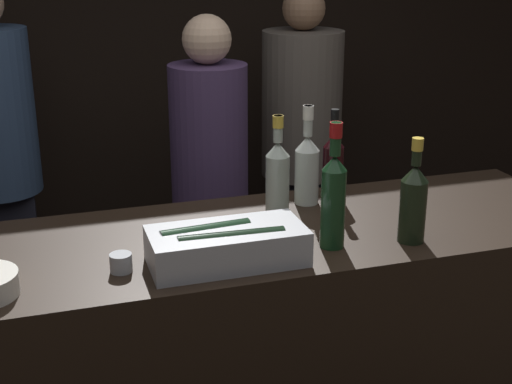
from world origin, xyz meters
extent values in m
cube|color=black|center=(0.00, 2.42, 1.40)|extent=(6.40, 0.06, 2.80)
cube|color=black|center=(0.00, 0.33, 0.54)|extent=(2.19, 0.67, 1.09)
cube|color=#B7BABF|center=(-0.15, 0.15, 1.14)|extent=(0.43, 0.20, 0.10)
cylinder|color=black|center=(-0.15, 0.12, 1.16)|extent=(0.30, 0.08, 0.06)
cylinder|color=black|center=(-0.20, 0.18, 1.16)|extent=(0.26, 0.09, 0.06)
cylinder|color=silver|center=(-0.44, 0.18, 1.11)|extent=(0.06, 0.06, 0.05)
sphere|color=#F4C66B|center=(-0.44, 0.18, 1.12)|extent=(0.03, 0.03, 0.03)
cylinder|color=#9EA899|center=(0.11, 0.49, 1.18)|extent=(0.08, 0.08, 0.19)
cone|color=#9EA899|center=(0.11, 0.49, 1.30)|extent=(0.08, 0.08, 0.05)
cylinder|color=#9EA899|center=(0.11, 0.49, 1.37)|extent=(0.03, 0.03, 0.09)
cylinder|color=gold|center=(0.11, 0.49, 1.39)|extent=(0.04, 0.04, 0.04)
cylinder|color=#B2B7AD|center=(0.23, 0.54, 1.18)|extent=(0.08, 0.08, 0.19)
cone|color=#B2B7AD|center=(0.23, 0.54, 1.30)|extent=(0.08, 0.08, 0.05)
cylinder|color=#B2B7AD|center=(0.23, 0.54, 1.38)|extent=(0.03, 0.03, 0.10)
cylinder|color=white|center=(0.23, 0.54, 1.41)|extent=(0.04, 0.04, 0.05)
cylinder|color=black|center=(0.33, 0.54, 1.18)|extent=(0.07, 0.07, 0.19)
cone|color=black|center=(0.33, 0.54, 1.30)|extent=(0.07, 0.07, 0.04)
cylinder|color=black|center=(0.33, 0.54, 1.37)|extent=(0.02, 0.02, 0.09)
cylinder|color=black|center=(0.33, 0.54, 1.39)|extent=(0.03, 0.03, 0.04)
cylinder|color=black|center=(0.41, 0.13, 1.18)|extent=(0.08, 0.08, 0.19)
cone|color=black|center=(0.41, 0.13, 1.30)|extent=(0.08, 0.08, 0.05)
cylinder|color=black|center=(0.41, 0.13, 1.37)|extent=(0.03, 0.03, 0.08)
cylinder|color=gold|center=(0.41, 0.13, 1.39)|extent=(0.03, 0.03, 0.04)
cylinder|color=#143319|center=(0.17, 0.17, 1.21)|extent=(0.07, 0.07, 0.24)
cone|color=#143319|center=(0.17, 0.17, 1.35)|extent=(0.07, 0.07, 0.04)
cylinder|color=#143319|center=(0.17, 0.17, 1.42)|extent=(0.03, 0.03, 0.10)
cylinder|color=maroon|center=(0.17, 0.17, 1.44)|extent=(0.04, 0.04, 0.04)
cube|color=black|center=(-0.81, 1.77, 0.42)|extent=(0.28, 0.21, 0.83)
cube|color=black|center=(0.66, 1.69, 0.40)|extent=(0.30, 0.22, 0.80)
cylinder|color=#60564C|center=(0.66, 1.69, 1.16)|extent=(0.40, 0.40, 0.73)
sphere|color=#997051|center=(0.66, 1.69, 1.63)|extent=(0.21, 0.21, 0.21)
cube|color=black|center=(0.09, 1.35, 0.38)|extent=(0.26, 0.19, 0.75)
cylinder|color=#473356|center=(0.09, 1.35, 1.10)|extent=(0.34, 0.34, 0.70)
sphere|color=beige|center=(0.09, 1.35, 1.55)|extent=(0.21, 0.21, 0.21)
camera|label=1|loc=(-0.62, -1.61, 1.94)|focal=50.00mm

